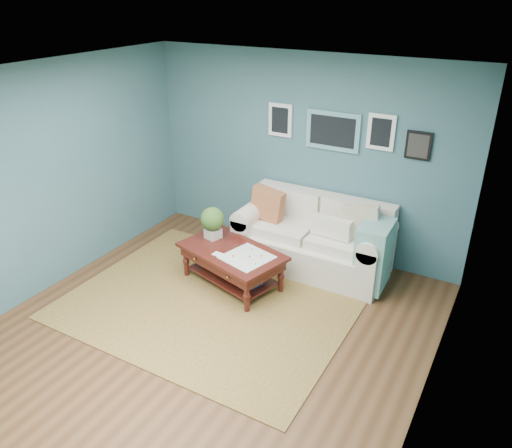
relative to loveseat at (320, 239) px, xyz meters
The scene contains 4 objects.
room_shell 2.24m from the loveseat, 103.91° to the right, with size 5.00×5.02×2.70m.
area_rug 1.65m from the loveseat, 119.76° to the right, with size 3.27×2.62×0.01m, color brown.
loveseat is the anchor object (origin of this frame).
coffee_table 1.23m from the loveseat, 133.68° to the right, with size 1.45×1.07×0.91m.
Camera 1 is at (2.63, -3.42, 3.45)m, focal length 35.00 mm.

